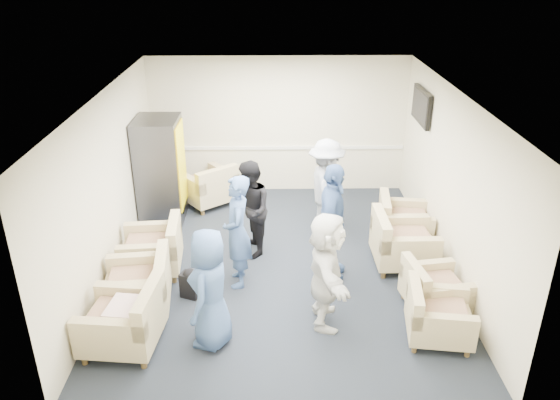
{
  "coord_description": "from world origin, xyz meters",
  "views": [
    {
      "loc": [
        -0.12,
        -7.31,
        4.49
      ],
      "look_at": [
        -0.01,
        0.2,
        1.04
      ],
      "focal_mm": 35.0,
      "sensor_mm": 36.0,
      "label": 1
    }
  ],
  "objects_px": {
    "armchair_left_far": "(155,250)",
    "armchair_right_midfar": "(400,244)",
    "vending_machine": "(161,170)",
    "person_mid_right": "(332,223)",
    "armchair_right_far": "(401,223)",
    "armchair_left_near": "(127,322)",
    "person_front_left": "(210,289)",
    "person_back_left": "(250,210)",
    "person_back_right": "(326,187)",
    "armchair_right_midnear": "(432,290)",
    "person_front_right": "(326,270)",
    "armchair_right_near": "(435,317)",
    "armchair_corner": "(209,188)",
    "armchair_left_mid": "(141,286)",
    "person_mid_left": "(237,232)"
  },
  "relations": [
    {
      "from": "vending_machine",
      "to": "person_mid_right",
      "type": "relative_size",
      "value": 1.05
    },
    {
      "from": "person_back_left",
      "to": "person_back_right",
      "type": "distance_m",
      "value": 1.47
    },
    {
      "from": "armchair_right_near",
      "to": "armchair_corner",
      "type": "bearing_deg",
      "value": 46.67
    },
    {
      "from": "armchair_right_midfar",
      "to": "vending_machine",
      "type": "xyz_separation_m",
      "value": [
        -3.93,
        1.68,
        0.58
      ]
    },
    {
      "from": "armchair_left_mid",
      "to": "armchair_right_midfar",
      "type": "relative_size",
      "value": 1.04
    },
    {
      "from": "armchair_right_far",
      "to": "vending_machine",
      "type": "distance_m",
      "value": 4.26
    },
    {
      "from": "armchair_left_far",
      "to": "armchair_right_midfar",
      "type": "relative_size",
      "value": 1.02
    },
    {
      "from": "person_back_left",
      "to": "armchair_right_midnear",
      "type": "bearing_deg",
      "value": 43.02
    },
    {
      "from": "armchair_right_midfar",
      "to": "person_back_left",
      "type": "bearing_deg",
      "value": 80.3
    },
    {
      "from": "vending_machine",
      "to": "person_mid_left",
      "type": "distance_m",
      "value": 2.59
    },
    {
      "from": "armchair_right_near",
      "to": "person_mid_left",
      "type": "xyz_separation_m",
      "value": [
        -2.53,
        1.3,
        0.53
      ]
    },
    {
      "from": "armchair_right_midnear",
      "to": "person_back_left",
      "type": "xyz_separation_m",
      "value": [
        -2.5,
        1.55,
        0.48
      ]
    },
    {
      "from": "armchair_left_near",
      "to": "armchair_right_far",
      "type": "height_order",
      "value": "armchair_left_near"
    },
    {
      "from": "person_mid_left",
      "to": "person_mid_right",
      "type": "height_order",
      "value": "person_mid_right"
    },
    {
      "from": "armchair_left_far",
      "to": "armchair_right_midnear",
      "type": "height_order",
      "value": "armchair_left_far"
    },
    {
      "from": "armchair_right_midnear",
      "to": "vending_machine",
      "type": "height_order",
      "value": "vending_machine"
    },
    {
      "from": "armchair_left_mid",
      "to": "person_mid_left",
      "type": "relative_size",
      "value": 0.57
    },
    {
      "from": "person_mid_left",
      "to": "person_front_right",
      "type": "height_order",
      "value": "person_mid_left"
    },
    {
      "from": "armchair_right_far",
      "to": "person_mid_right",
      "type": "xyz_separation_m",
      "value": [
        -1.29,
        -1.06,
        0.56
      ]
    },
    {
      "from": "armchair_left_far",
      "to": "person_back_right",
      "type": "xyz_separation_m",
      "value": [
        2.69,
        1.25,
        0.49
      ]
    },
    {
      "from": "armchair_corner",
      "to": "person_back_right",
      "type": "distance_m",
      "value": 2.44
    },
    {
      "from": "armchair_right_midnear",
      "to": "person_back_left",
      "type": "height_order",
      "value": "person_back_left"
    },
    {
      "from": "person_back_left",
      "to": "person_front_right",
      "type": "height_order",
      "value": "person_front_right"
    },
    {
      "from": "armchair_corner",
      "to": "armchair_right_midnear",
      "type": "bearing_deg",
      "value": 95.82
    },
    {
      "from": "armchair_left_near",
      "to": "person_back_right",
      "type": "relative_size",
      "value": 0.58
    },
    {
      "from": "armchair_right_midfar",
      "to": "armchair_corner",
      "type": "height_order",
      "value": "armchair_right_midfar"
    },
    {
      "from": "armchair_left_mid",
      "to": "person_front_left",
      "type": "relative_size",
      "value": 0.61
    },
    {
      "from": "person_back_right",
      "to": "person_front_right",
      "type": "bearing_deg",
      "value": 168.25
    },
    {
      "from": "person_mid_left",
      "to": "person_front_left",
      "type": "bearing_deg",
      "value": -15.18
    },
    {
      "from": "armchair_left_mid",
      "to": "vending_machine",
      "type": "bearing_deg",
      "value": 177.26
    },
    {
      "from": "armchair_left_mid",
      "to": "person_back_left",
      "type": "bearing_deg",
      "value": 128.72
    },
    {
      "from": "armchair_corner",
      "to": "person_mid_right",
      "type": "relative_size",
      "value": 0.69
    },
    {
      "from": "armchair_left_near",
      "to": "person_front_left",
      "type": "xyz_separation_m",
      "value": [
        1.03,
        0.08,
        0.43
      ]
    },
    {
      "from": "armchair_right_midfar",
      "to": "person_back_right",
      "type": "relative_size",
      "value": 0.55
    },
    {
      "from": "armchair_left_near",
      "to": "person_back_left",
      "type": "xyz_separation_m",
      "value": [
        1.43,
        2.25,
        0.43
      ]
    },
    {
      "from": "person_front_left",
      "to": "person_mid_right",
      "type": "relative_size",
      "value": 0.87
    },
    {
      "from": "armchair_right_near",
      "to": "armchair_corner",
      "type": "relative_size",
      "value": 0.71
    },
    {
      "from": "armchair_right_far",
      "to": "person_mid_left",
      "type": "distance_m",
      "value": 2.97
    },
    {
      "from": "armchair_left_near",
      "to": "armchair_left_far",
      "type": "xyz_separation_m",
      "value": [
        0.01,
        1.76,
        -0.01
      ]
    },
    {
      "from": "armchair_right_midnear",
      "to": "person_front_right",
      "type": "height_order",
      "value": "person_front_right"
    },
    {
      "from": "armchair_right_far",
      "to": "person_front_left",
      "type": "xyz_separation_m",
      "value": [
        -2.91,
        -2.57,
        0.45
      ]
    },
    {
      "from": "person_back_right",
      "to": "vending_machine",
      "type": "bearing_deg",
      "value": 72.71
    },
    {
      "from": "armchair_left_near",
      "to": "armchair_right_midfar",
      "type": "relative_size",
      "value": 1.06
    },
    {
      "from": "person_back_left",
      "to": "armchair_right_far",
      "type": "bearing_deg",
      "value": 83.66
    },
    {
      "from": "vending_machine",
      "to": "person_back_left",
      "type": "height_order",
      "value": "vending_machine"
    },
    {
      "from": "armchair_right_midfar",
      "to": "armchair_corner",
      "type": "xyz_separation_m",
      "value": [
        -3.17,
        2.26,
        -0.01
      ]
    },
    {
      "from": "armchair_left_near",
      "to": "person_mid_right",
      "type": "xyz_separation_m",
      "value": [
        2.65,
        1.58,
        0.54
      ]
    },
    {
      "from": "person_back_right",
      "to": "armchair_right_near",
      "type": "bearing_deg",
      "value": -165.55
    },
    {
      "from": "armchair_right_near",
      "to": "person_mid_left",
      "type": "bearing_deg",
      "value": 70.69
    },
    {
      "from": "person_back_left",
      "to": "person_mid_right",
      "type": "xyz_separation_m",
      "value": [
        1.21,
        -0.67,
        0.11
      ]
    }
  ]
}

